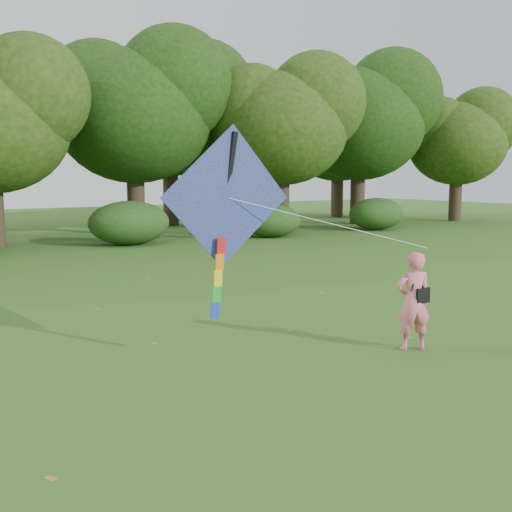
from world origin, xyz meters
TOP-DOWN VIEW (x-y plane):
  - ground at (0.00, 0.00)m, footprint 100.00×100.00m
  - man_kite_flyer at (0.91, -0.26)m, footprint 0.72×0.61m
  - bystander_right at (7.37, 17.82)m, footprint 1.04×0.86m
  - crossbody_bag at (1.02, -0.29)m, footprint 0.43×0.20m
  - flying_kite at (-2.04, 0.95)m, footprint 4.35×1.56m
  - tree_line at (1.67, 22.88)m, footprint 54.70×15.30m
  - shrub_band at (-0.72, 17.60)m, footprint 39.15×3.22m
  - fallen_leaves at (-1.70, 2.41)m, footprint 8.92×12.34m

SIDE VIEW (x-z plane):
  - ground at x=0.00m, z-range 0.00..0.00m
  - fallen_leaves at x=-1.70m, z-range 0.00..0.01m
  - bystander_right at x=7.37m, z-range 0.00..1.66m
  - man_kite_flyer at x=0.91m, z-range 0.00..1.69m
  - shrub_band at x=-0.72m, z-range -0.08..1.79m
  - crossbody_bag at x=1.02m, z-range 0.61..1.30m
  - flying_kite at x=-2.04m, z-range 1.05..4.11m
  - tree_line at x=1.67m, z-range 0.86..10.35m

